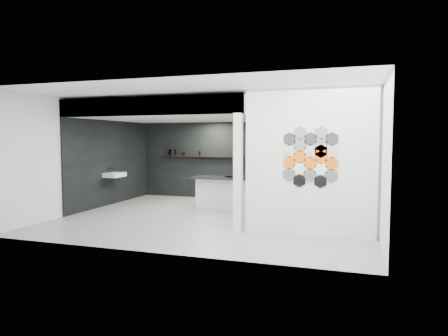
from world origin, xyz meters
TOP-DOWN VIEW (x-y plane):
  - floor at (0.00, 0.00)m, footprint 7.00×6.00m
  - partition_panel at (2.23, -1.00)m, footprint 2.45×0.15m
  - bay_clad_back at (-1.30, 2.97)m, footprint 4.40×0.04m
  - bay_clad_left at (-3.47, 1.00)m, footprint 0.04×4.00m
  - bulkhead at (-1.30, 1.00)m, footprint 4.40×4.00m
  - corner_column at (0.82, -1.00)m, footprint 0.16×0.16m
  - fascia_beam at (-1.30, -0.92)m, footprint 4.40×0.16m
  - wall_basin at (-3.24, 0.80)m, footprint 0.40×0.60m
  - display_shelf at (-1.20, 2.87)m, footprint 3.00×0.15m
  - kitchen_island at (-0.26, 1.34)m, footprint 1.58×0.70m
  - stockpot at (-2.46, 2.87)m, footprint 0.29×0.29m
  - kettle at (-0.35, 2.87)m, footprint 0.19×0.19m
  - glass_bowl at (0.15, 2.87)m, footprint 0.15×0.15m
  - glass_vase at (0.15, 2.87)m, footprint 0.10×0.10m
  - bottle_dark at (-1.53, 2.87)m, footprint 0.05×0.05m
  - utensil_cup at (-2.09, 2.87)m, footprint 0.09×0.09m
  - hex_tile_cluster at (2.26, -1.09)m, footprint 1.04×0.02m

SIDE VIEW (x-z plane):
  - floor at x=0.00m, z-range -0.01..0.00m
  - kitchen_island at x=-0.26m, z-range -0.21..1.06m
  - wall_basin at x=-3.24m, z-range 0.79..0.91m
  - bay_clad_back at x=-1.30m, z-range 0.00..2.35m
  - bay_clad_left at x=-3.47m, z-range 0.00..2.35m
  - corner_column at x=0.82m, z-range 0.00..2.35m
  - display_shelf at x=-1.20m, z-range 1.28..1.32m
  - glass_bowl at x=0.15m, z-range 1.32..1.42m
  - utensil_cup at x=-2.09m, z-range 1.32..1.43m
  - glass_vase at x=0.15m, z-range 1.32..1.44m
  - kettle at x=-0.35m, z-range 1.32..1.45m
  - bottle_dark at x=-1.53m, z-range 1.32..1.46m
  - partition_panel at x=2.23m, z-range 0.00..2.80m
  - stockpot at x=-2.46m, z-range 1.32..1.51m
  - hex_tile_cluster at x=2.26m, z-range 0.92..2.09m
  - bulkhead at x=-1.30m, z-range 2.35..2.75m
  - fascia_beam at x=-1.30m, z-range 2.35..2.75m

